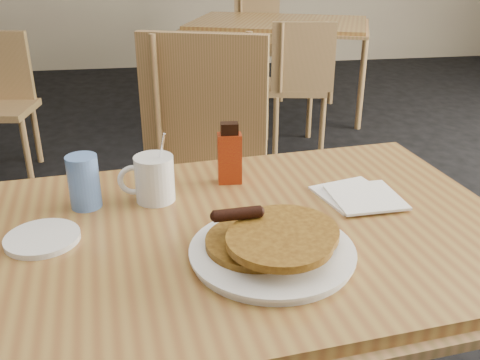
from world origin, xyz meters
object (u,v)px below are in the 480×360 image
(chair_main_far, at_px, (207,157))
(blue_tumbler, at_px, (84,182))
(chair_neighbor_far, at_px, (258,36))
(coffee_mug, at_px, (153,178))
(main_table, at_px, (245,245))
(chair_neighbor_near, at_px, (298,76))
(pancake_plate, at_px, (273,245))
(neighbor_table, at_px, (279,26))
(syrup_bottle, at_px, (230,155))
(chair_wall_extra, at_px, (0,91))

(chair_main_far, height_order, blue_tumbler, chair_main_far)
(chair_neighbor_far, distance_m, coffee_mug, 3.68)
(main_table, distance_m, chair_neighbor_far, 3.79)
(chair_neighbor_near, bearing_deg, chair_neighbor_far, 99.97)
(chair_neighbor_far, relative_size, pancake_plate, 2.75)
(main_table, height_order, neighbor_table, same)
(pancake_plate, height_order, blue_tumbler, blue_tumbler)
(syrup_bottle, bearing_deg, chair_wall_extra, 121.13)
(neighbor_table, distance_m, chair_neighbor_far, 0.74)
(chair_main_far, distance_m, syrup_bottle, 0.56)
(chair_wall_extra, xyz_separation_m, pancake_plate, (1.12, -2.40, 0.29))
(neighbor_table, bearing_deg, pancake_plate, -102.97)
(chair_neighbor_near, relative_size, syrup_bottle, 5.50)
(chair_main_far, height_order, chair_neighbor_near, chair_main_far)
(neighbor_table, distance_m, pancake_plate, 3.20)
(chair_neighbor_far, bearing_deg, chair_neighbor_near, -79.74)
(blue_tumbler, bearing_deg, chair_neighbor_near, 63.53)
(coffee_mug, bearing_deg, chair_neighbor_far, 67.69)
(chair_wall_extra, bearing_deg, chair_neighbor_far, 47.45)
(main_table, xyz_separation_m, chair_main_far, (-0.01, 0.76, -0.10))
(chair_main_far, bearing_deg, main_table, -70.38)
(blue_tumbler, bearing_deg, coffee_mug, 3.44)
(pancake_plate, relative_size, blue_tumbler, 2.60)
(chair_neighbor_near, height_order, coffee_mug, coffee_mug)
(chair_main_far, distance_m, pancake_plate, 0.89)
(chair_main_far, relative_size, blue_tumbler, 8.31)
(syrup_bottle, relative_size, blue_tumbler, 1.26)
(main_table, bearing_deg, chair_wall_extra, 115.38)
(chair_main_far, bearing_deg, pancake_plate, -68.26)
(main_table, distance_m, syrup_bottle, 0.26)
(main_table, relative_size, pancake_plate, 3.98)
(chair_wall_extra, height_order, syrup_bottle, syrup_bottle)
(main_table, relative_size, neighbor_table, 0.83)
(neighbor_table, xyz_separation_m, chair_wall_extra, (-1.83, -0.72, -0.22))
(chair_neighbor_near, xyz_separation_m, syrup_bottle, (-0.73, -2.06, 0.32))
(blue_tumbler, bearing_deg, main_table, -24.19)
(neighbor_table, distance_m, syrup_bottle, 2.87)
(syrup_bottle, xyz_separation_m, blue_tumbler, (-0.34, -0.08, -0.01))
(coffee_mug, bearing_deg, syrup_bottle, 13.34)
(chair_wall_extra, relative_size, blue_tumbler, 6.68)
(neighbor_table, relative_size, blue_tumbler, 12.48)
(neighbor_table, height_order, chair_main_far, chair_main_far)
(pancake_plate, xyz_separation_m, syrup_bottle, (-0.03, 0.35, 0.05))
(chair_main_far, height_order, coffee_mug, chair_main_far)
(neighbor_table, distance_m, chair_neighbor_near, 0.73)
(coffee_mug, bearing_deg, neighbor_table, 63.94)
(main_table, height_order, chair_main_far, chair_main_far)
(pancake_plate, relative_size, syrup_bottle, 2.06)
(chair_main_far, xyz_separation_m, chair_neighbor_near, (0.73, 1.53, -0.10))
(coffee_mug, bearing_deg, chair_wall_extra, 105.16)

